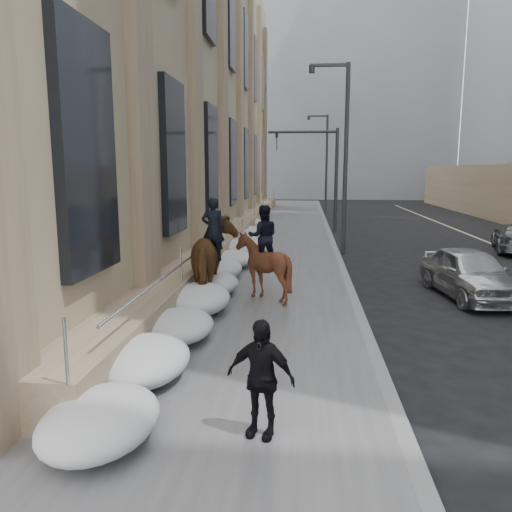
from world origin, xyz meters
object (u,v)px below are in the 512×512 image
Objects in this scene: mounted_horse_right at (263,261)px; pedestrian at (260,378)px; car_silver at (469,273)px; mounted_horse_left at (215,257)px.

pedestrian is (0.59, -7.22, -0.24)m from mounted_horse_right.
pedestrian is at bearing -129.46° from car_silver.
mounted_horse_right reaches higher than pedestrian.
car_silver is (5.88, 1.16, -0.45)m from mounted_horse_right.
mounted_horse_left is at bearing 120.30° from pedestrian.
car_silver is (5.29, 8.37, -0.21)m from pedestrian.
mounted_horse_right is 0.61× the size of car_silver.
car_silver is at bearing -177.28° from mounted_horse_right.
mounted_horse_right is at bearing 110.02° from pedestrian.
pedestrian is 0.38× the size of car_silver.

